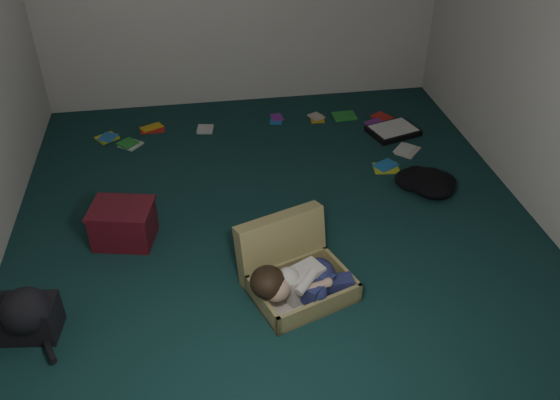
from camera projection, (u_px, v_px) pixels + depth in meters
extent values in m
plane|color=#113130|center=(277.00, 226.00, 4.55)|extent=(4.50, 4.50, 0.00)
plane|color=silver|center=(380.00, 325.00, 1.99)|extent=(4.50, 0.00, 4.50)
cube|color=#9E9157|center=(303.00, 288.00, 3.89)|extent=(0.74, 0.64, 0.14)
cube|color=beige|center=(303.00, 292.00, 3.91)|extent=(0.68, 0.57, 0.02)
cube|color=#9E9157|center=(281.00, 245.00, 4.01)|extent=(0.66, 0.39, 0.46)
cube|color=silver|center=(302.00, 282.00, 3.82)|extent=(0.31, 0.26, 0.20)
sphere|color=tan|center=(277.00, 289.00, 3.69)|extent=(0.17, 0.17, 0.17)
ellipsoid|color=black|center=(268.00, 282.00, 3.69)|extent=(0.23, 0.24, 0.20)
ellipsoid|color=navy|center=(319.00, 274.00, 3.88)|extent=(0.21, 0.24, 0.20)
cube|color=navy|center=(318.00, 288.00, 3.78)|extent=(0.25, 0.24, 0.13)
cube|color=navy|center=(336.00, 284.00, 3.84)|extent=(0.22, 0.11, 0.10)
sphere|color=white|center=(345.00, 279.00, 3.91)|extent=(0.10, 0.10, 0.10)
sphere|color=white|center=(350.00, 286.00, 3.87)|extent=(0.09, 0.09, 0.09)
cylinder|color=tan|center=(318.00, 286.00, 3.73)|extent=(0.17, 0.11, 0.06)
cube|color=#52101A|center=(124.00, 225.00, 4.33)|extent=(0.48, 0.41, 0.28)
cube|color=#52101A|center=(121.00, 208.00, 4.24)|extent=(0.50, 0.43, 0.02)
cube|color=black|center=(393.00, 131.00, 5.73)|extent=(0.52, 0.45, 0.06)
cube|color=white|center=(393.00, 128.00, 5.72)|extent=(0.47, 0.39, 0.01)
cube|color=#BFCE24|center=(107.00, 138.00, 5.66)|extent=(0.18, 0.14, 0.02)
cube|color=red|center=(153.00, 130.00, 5.79)|extent=(0.23, 0.22, 0.02)
cube|color=silver|center=(205.00, 130.00, 5.80)|extent=(0.18, 0.21, 0.02)
cube|color=#216AB4|center=(276.00, 120.00, 5.96)|extent=(0.19, 0.22, 0.02)
cube|color=gold|center=(317.00, 119.00, 5.98)|extent=(0.23, 0.21, 0.02)
cube|color=#25892F|center=(344.00, 116.00, 6.03)|extent=(0.19, 0.15, 0.02)
cube|color=#7B238F|center=(377.00, 125.00, 5.87)|extent=(0.23, 0.22, 0.02)
cube|color=beige|center=(408.00, 151.00, 5.46)|extent=(0.17, 0.20, 0.02)
cube|color=#BFCE24|center=(386.00, 168.00, 5.21)|extent=(0.20, 0.22, 0.02)
cube|color=red|center=(382.00, 117.00, 6.00)|extent=(0.22, 0.20, 0.02)
cube|color=silver|center=(131.00, 145.00, 5.56)|extent=(0.20, 0.17, 0.02)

